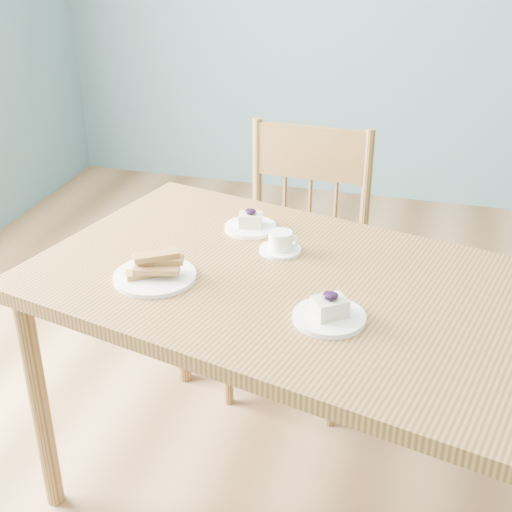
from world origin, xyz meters
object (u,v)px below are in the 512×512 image
(cheesecake_plate_far, at_px, (250,224))
(dining_table, at_px, (306,309))
(coffee_cup, at_px, (281,243))
(dining_chair, at_px, (298,264))
(biscotti_plate, at_px, (155,271))
(cheesecake_plate_near, at_px, (329,313))

(cheesecake_plate_far, bearing_deg, dining_table, -50.12)
(cheesecake_plate_far, height_order, coffee_cup, cheesecake_plate_far)
(dining_chair, xyz_separation_m, coffee_cup, (0.05, -0.48, 0.32))
(cheesecake_plate_far, height_order, biscotti_plate, biscotti_plate)
(cheesecake_plate_near, height_order, biscotti_plate, cheesecake_plate_near)
(dining_chair, xyz_separation_m, biscotti_plate, (-0.24, -0.73, 0.32))
(dining_chair, bearing_deg, dining_table, -73.31)
(biscotti_plate, bearing_deg, coffee_cup, 40.90)
(dining_table, height_order, cheesecake_plate_near, cheesecake_plate_near)
(coffee_cup, relative_size, biscotti_plate, 0.54)
(dining_table, xyz_separation_m, cheesecake_plate_far, (-0.24, 0.29, 0.10))
(cheesecake_plate_far, distance_m, biscotti_plate, 0.41)
(cheesecake_plate_far, distance_m, coffee_cup, 0.18)
(cheesecake_plate_far, relative_size, biscotti_plate, 0.71)
(coffee_cup, bearing_deg, dining_chair, 87.02)
(coffee_cup, bearing_deg, cheesecake_plate_near, -66.78)
(coffee_cup, distance_m, biscotti_plate, 0.38)
(cheesecake_plate_near, bearing_deg, cheesecake_plate_far, 126.21)
(dining_chair, height_order, biscotti_plate, dining_chair)
(dining_chair, bearing_deg, coffee_cup, -81.84)
(dining_chair, relative_size, cheesecake_plate_near, 5.55)
(dining_table, bearing_deg, coffee_cup, 138.11)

